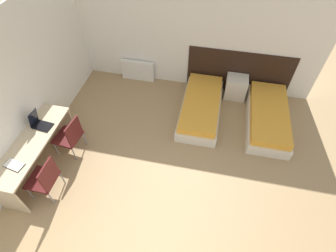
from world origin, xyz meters
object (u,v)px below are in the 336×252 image
Objects in this scene: chair_near_laptop at (70,135)px; bed_near_window at (201,107)px; nightstand at (236,87)px; laptop at (40,123)px; chair_near_notebook at (44,178)px; bed_near_door at (268,117)px.

bed_near_window is at bearing 40.36° from chair_near_laptop.
nightstand is 4.41m from laptop.
bed_near_window is 5.27× the size of laptop.
nightstand is at bearing 43.51° from chair_near_laptop.
bed_near_window is 2.19× the size of chair_near_notebook.
laptop is (-2.86, -1.71, 0.63)m from bed_near_window.
bed_near_door is 2.19× the size of chair_near_notebook.
bed_near_door is (1.50, 0.00, 0.00)m from bed_near_window.
laptop is (-0.46, -0.08, 0.34)m from chair_near_laptop.
bed_near_window is 2.19× the size of chair_near_laptop.
laptop is (-4.35, -1.71, 0.63)m from bed_near_door.
chair_near_notebook reaches higher than nightstand.
chair_near_notebook is at bearing -132.75° from bed_near_window.
chair_near_laptop is at bearing -145.83° from bed_near_window.
bed_near_window is 1.50m from bed_near_door.
chair_near_notebook is (-3.14, -3.36, 0.20)m from nightstand.
chair_near_notebook reaches higher than bed_near_door.
chair_near_laptop is at bearing -142.69° from nightstand.
laptop is at bearing -158.61° from bed_near_door.
bed_near_window is at bearing 36.19° from laptop.
bed_near_window is 1.00× the size of bed_near_door.
laptop is at bearing -149.16° from bed_near_window.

